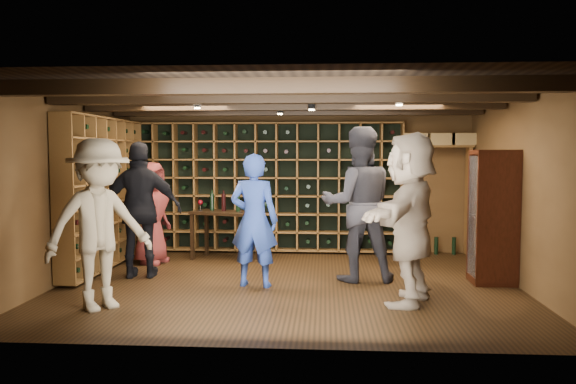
# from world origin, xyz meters

# --- Properties ---
(ground) EXTENTS (6.00, 6.00, 0.00)m
(ground) POSITION_xyz_m (0.00, 0.00, 0.00)
(ground) COLOR black
(ground) RESTS_ON ground
(room_shell) EXTENTS (6.00, 6.00, 6.00)m
(room_shell) POSITION_xyz_m (0.00, 0.05, 2.42)
(room_shell) COLOR #553A1D
(room_shell) RESTS_ON ground
(wine_rack_back) EXTENTS (4.65, 0.30, 2.20)m
(wine_rack_back) POSITION_xyz_m (-0.52, 2.33, 1.15)
(wine_rack_back) COLOR brown
(wine_rack_back) RESTS_ON ground
(wine_rack_left) EXTENTS (0.30, 2.65, 2.20)m
(wine_rack_left) POSITION_xyz_m (-2.83, 0.82, 1.15)
(wine_rack_left) COLOR brown
(wine_rack_left) RESTS_ON ground
(crate_shelf) EXTENTS (1.20, 0.32, 2.07)m
(crate_shelf) POSITION_xyz_m (2.41, 2.32, 1.57)
(crate_shelf) COLOR brown
(crate_shelf) RESTS_ON ground
(display_cabinet) EXTENTS (0.55, 0.50, 1.75)m
(display_cabinet) POSITION_xyz_m (2.71, 0.20, 0.86)
(display_cabinet) COLOR black
(display_cabinet) RESTS_ON ground
(man_blue_shirt) EXTENTS (0.69, 0.50, 1.73)m
(man_blue_shirt) POSITION_xyz_m (-0.43, -0.17, 0.87)
(man_blue_shirt) COLOR navy
(man_blue_shirt) RESTS_ON ground
(man_grey_suit) EXTENTS (1.10, 0.91, 2.09)m
(man_grey_suit) POSITION_xyz_m (0.94, 0.26, 1.05)
(man_grey_suit) COLOR black
(man_grey_suit) RESTS_ON ground
(guest_red_floral) EXTENTS (0.67, 0.87, 1.60)m
(guest_red_floral) POSITION_xyz_m (-2.23, 1.24, 0.80)
(guest_red_floral) COLOR maroon
(guest_red_floral) RESTS_ON ground
(guest_woman_black) EXTENTS (1.16, 0.61, 1.90)m
(guest_woman_black) POSITION_xyz_m (-2.06, 0.24, 0.95)
(guest_woman_black) COLOR black
(guest_woman_black) RESTS_ON ground
(guest_khaki) EXTENTS (1.36, 1.38, 1.90)m
(guest_khaki) POSITION_xyz_m (-2.01, -1.35, 0.95)
(guest_khaki) COLOR #85785C
(guest_khaki) RESTS_ON ground
(guest_beige) EXTENTS (1.26, 1.92, 1.98)m
(guest_beige) POSITION_xyz_m (1.47, -0.87, 0.99)
(guest_beige) COLOR gray
(guest_beige) RESTS_ON ground
(tasting_table) EXTENTS (1.17, 0.85, 1.07)m
(tasting_table) POSITION_xyz_m (-1.14, 1.59, 0.71)
(tasting_table) COLOR black
(tasting_table) RESTS_ON ground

